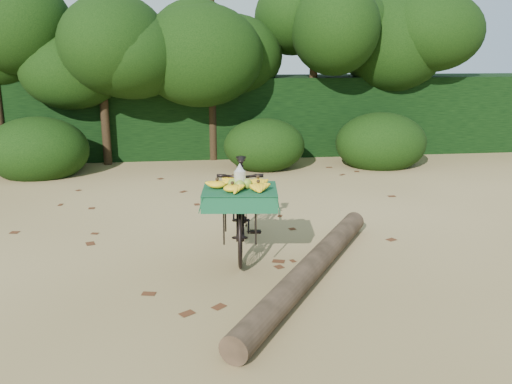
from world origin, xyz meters
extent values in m
plane|color=tan|center=(0.00, 0.00, 0.00)|extent=(80.00, 80.00, 0.00)
imported|color=black|center=(0.56, -0.29, 0.56)|extent=(0.74, 1.93, 1.13)
cube|color=black|center=(0.49, -0.88, 0.93)|extent=(0.46, 0.54, 0.03)
cube|color=#15502F|center=(0.49, -0.88, 0.95)|extent=(0.89, 0.77, 0.01)
ellipsoid|color=olive|center=(0.57, -0.89, 1.00)|extent=(0.11, 0.09, 0.12)
ellipsoid|color=olive|center=(0.49, -0.81, 1.00)|extent=(0.11, 0.09, 0.12)
ellipsoid|color=olive|center=(0.41, -0.87, 1.00)|extent=(0.11, 0.09, 0.12)
ellipsoid|color=olive|center=(0.48, -0.95, 1.00)|extent=(0.11, 0.09, 0.12)
cylinder|color=#EAE5C6|center=(0.49, -0.87, 1.06)|extent=(0.13, 0.13, 0.17)
cylinder|color=brown|center=(1.21, -1.29, 0.13)|extent=(2.17, 3.24, 0.26)
cube|color=black|center=(0.00, 6.30, 0.90)|extent=(26.00, 1.80, 1.80)
camera|label=1|loc=(-0.07, -6.63, 2.45)|focal=38.00mm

